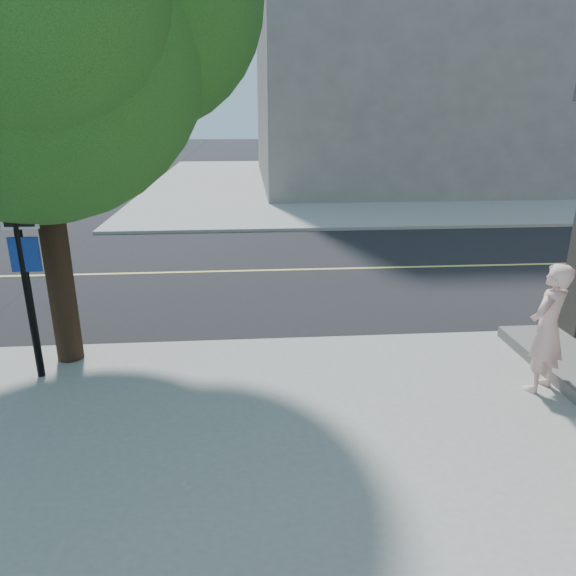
{
  "coord_description": "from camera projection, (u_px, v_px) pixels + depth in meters",
  "views": [
    {
      "loc": [
        4.05,
        -8.44,
        3.89
      ],
      "look_at": [
        4.65,
        -0.77,
        1.3
      ],
      "focal_mm": 33.0,
      "sensor_mm": 36.0,
      "label": 1
    }
  ],
  "objects": [
    {
      "name": "ground",
      "position": [
        10.0,
        353.0,
        8.91
      ],
      "size": [
        140.0,
        140.0,
        0.0
      ],
      "primitive_type": "plane",
      "color": "black",
      "rests_on": "ground"
    },
    {
      "name": "road_ew",
      "position": [
        85.0,
        275.0,
        13.16
      ],
      "size": [
        140.0,
        9.0,
        0.01
      ],
      "primitive_type": "cube",
      "color": "black",
      "rests_on": "ground"
    },
    {
      "name": "sidewalk_ne",
      "position": [
        411.0,
        181.0,
        30.22
      ],
      "size": [
        29.0,
        25.0,
        0.12
      ],
      "primitive_type": "cube",
      "color": "gray",
      "rests_on": "ground"
    },
    {
      "name": "filler_ne",
      "position": [
        427.0,
        47.0,
        28.47
      ],
      "size": [
        18.0,
        16.0,
        14.0
      ],
      "primitive_type": "cube",
      "color": "slate",
      "rests_on": "sidewalk_ne"
    },
    {
      "name": "man_on_phone",
      "position": [
        547.0,
        329.0,
        7.26
      ],
      "size": [
        0.81,
        0.74,
        1.85
      ],
      "primitive_type": "imported",
      "rotation": [
        0.0,
        0.0,
        3.73
      ],
      "color": "beige",
      "rests_on": "sidewalk_se"
    }
  ]
}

